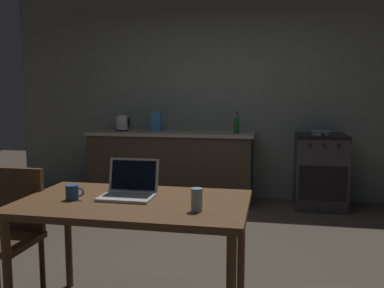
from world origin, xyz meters
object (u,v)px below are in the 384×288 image
object	(u,v)px
drinking_glass	(197,200)
cereal_box	(156,122)
dining_table	(134,212)
frying_pan	(321,133)
coffee_mug	(72,192)
electric_kettle	(122,123)
stove_oven	(320,171)
laptop	(129,190)
bottle	(237,123)
chair	(8,229)

from	to	relation	value
drinking_glass	cereal_box	bearing A→B (deg)	109.91
dining_table	frying_pan	xyz separation A→B (m)	(1.39, 2.85, 0.25)
frying_pan	coffee_mug	bearing A→B (deg)	-120.93
electric_kettle	cereal_box	bearing A→B (deg)	2.45
stove_oven	dining_table	world-z (taller)	stove_oven
frying_pan	stove_oven	bearing A→B (deg)	72.15
electric_kettle	drinking_glass	bearing A→B (deg)	-62.59
dining_table	laptop	world-z (taller)	laptop
bottle	frying_pan	xyz separation A→B (m)	(1.02, 0.02, -0.10)
laptop	drinking_glass	world-z (taller)	laptop
chair	bottle	xyz separation A→B (m)	(1.22, 2.83, 0.51)
stove_oven	chair	bearing A→B (deg)	-127.99
chair	drinking_glass	distance (m)	1.30
drinking_glass	laptop	bearing A→B (deg)	154.30
frying_pan	coffee_mug	world-z (taller)	frying_pan
dining_table	laptop	distance (m)	0.15
coffee_mug	drinking_glass	world-z (taller)	drinking_glass
cereal_box	electric_kettle	bearing A→B (deg)	-177.55
bottle	cereal_box	world-z (taller)	bottle
stove_oven	cereal_box	xyz separation A→B (m)	(-2.09, 0.02, 0.58)
stove_oven	chair	world-z (taller)	stove_oven
chair	frying_pan	distance (m)	3.64
electric_kettle	bottle	world-z (taller)	bottle
electric_kettle	laptop	bearing A→B (deg)	-68.41
stove_oven	chair	xyz separation A→B (m)	(-2.24, -2.87, 0.07)
chair	electric_kettle	xyz separation A→B (m)	(-0.32, 2.88, 0.49)
stove_oven	electric_kettle	size ratio (longest dim) A/B	4.19
chair	bottle	distance (m)	3.12
bottle	coffee_mug	distance (m)	2.99
dining_table	coffee_mug	distance (m)	0.38
laptop	frying_pan	world-z (taller)	laptop
bottle	drinking_glass	world-z (taller)	bottle
cereal_box	laptop	bearing A→B (deg)	-77.15
chair	cereal_box	distance (m)	2.95
stove_oven	drinking_glass	distance (m)	3.21
frying_pan	coffee_mug	size ratio (longest dim) A/B	3.65
coffee_mug	drinking_glass	bearing A→B (deg)	-7.08
cereal_box	frying_pan	bearing A→B (deg)	-1.34
laptop	frying_pan	xyz separation A→B (m)	(1.44, 2.79, 0.13)
stove_oven	cereal_box	world-z (taller)	cereal_box
laptop	drinking_glass	size ratio (longest dim) A/B	2.56
frying_pan	laptop	bearing A→B (deg)	-117.28
stove_oven	bottle	size ratio (longest dim) A/B	3.37
bottle	drinking_glass	xyz separation A→B (m)	(0.04, -2.99, -0.21)
dining_table	electric_kettle	world-z (taller)	electric_kettle
stove_oven	chair	size ratio (longest dim) A/B	1.00
coffee_mug	cereal_box	bearing A→B (deg)	96.53
dining_table	electric_kettle	xyz separation A→B (m)	(-1.17, 2.88, 0.33)
bottle	electric_kettle	bearing A→B (deg)	178.13
coffee_mug	dining_table	bearing A→B (deg)	9.45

